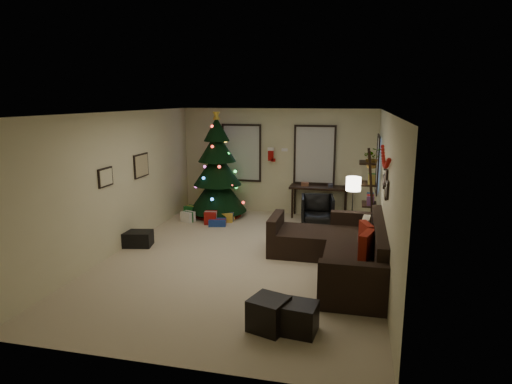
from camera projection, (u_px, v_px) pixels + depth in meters
floor at (244, 258)px, 8.26m from camera, size 7.00×7.00×0.00m
ceiling at (243, 112)px, 7.70m from camera, size 7.00×7.00×0.00m
wall_back at (278, 161)px, 11.31m from camera, size 5.00×0.00×5.00m
wall_front at (160, 252)px, 4.64m from camera, size 5.00×0.00×5.00m
wall_left at (119, 182)px, 8.53m from camera, size 0.00×7.00×7.00m
wall_right at (386, 194)px, 7.43m from camera, size 0.00×7.00×7.00m
window_back_left at (242, 153)px, 11.45m from camera, size 1.05×0.06×1.50m
window_back_right at (315, 155)px, 11.03m from camera, size 1.05×0.06×1.50m
window_right_wall at (378, 164)px, 9.83m from camera, size 0.06×0.90×1.30m
christmas_tree at (217, 172)px, 11.02m from camera, size 1.46×1.46×2.72m
presents at (207, 217)px, 10.66m from camera, size 1.30×0.88×0.30m
sofa at (341, 252)px, 7.70m from camera, size 2.10×3.04×0.92m
pillow_red_a at (367, 247)px, 6.91m from camera, size 0.27×0.51×0.49m
pillow_red_b at (366, 236)px, 7.47m from camera, size 0.26×0.48×0.46m
pillow_cream at (366, 229)px, 7.92m from camera, size 0.17×0.44×0.43m
ottoman_near at (269, 314)px, 5.67m from camera, size 0.56×0.56×0.43m
ottoman_far at (300, 318)px, 5.59m from camera, size 0.46×0.46×0.39m
desk at (320, 190)px, 10.93m from camera, size 1.48×0.53×0.80m
desk_chair at (317, 210)px, 10.38m from camera, size 0.77×0.73×0.71m
bookshelf at (370, 198)px, 8.99m from camera, size 0.30×0.57×1.94m
potted_plant at (373, 155)px, 8.80m from camera, size 0.55×0.49×0.54m
floor_lamp at (353, 188)px, 8.81m from camera, size 0.30×0.30×1.40m
art_map at (141, 166)px, 9.33m from camera, size 0.04×0.60×0.50m
art_abstract at (105, 177)px, 8.02m from camera, size 0.04×0.45×0.35m
gallery at (386, 182)px, 7.31m from camera, size 0.03×1.25×0.54m
garland at (385, 158)px, 7.29m from camera, size 0.08×1.90×0.30m
stocking_left at (271, 154)px, 11.15m from camera, size 0.20×0.05×0.36m
stocking_right at (285, 155)px, 11.25m from camera, size 0.20×0.05×0.36m
storage_bin at (137, 239)px, 8.90m from camera, size 0.67×0.51×0.30m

